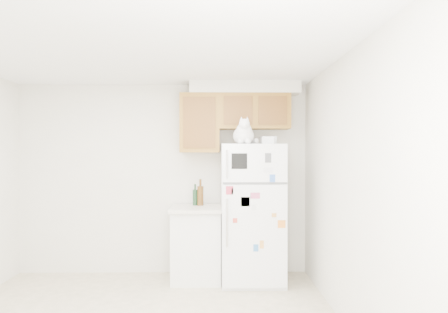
{
  "coord_description": "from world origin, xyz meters",
  "views": [
    {
      "loc": [
        0.73,
        -3.32,
        1.59
      ],
      "look_at": [
        0.81,
        1.55,
        1.55
      ],
      "focal_mm": 32.0,
      "sensor_mm": 36.0,
      "label": 1
    }
  ],
  "objects_px": {
    "bottle_green": "(195,195)",
    "bottle_amber": "(200,192)",
    "storage_box_front": "(268,141)",
    "cat": "(244,134)",
    "base_counter": "(197,243)",
    "refrigerator": "(252,213)",
    "storage_box_back": "(268,140)"
  },
  "relations": [
    {
      "from": "bottle_green",
      "to": "bottle_amber",
      "type": "height_order",
      "value": "bottle_amber"
    },
    {
      "from": "storage_box_front",
      "to": "cat",
      "type": "bearing_deg",
      "value": -151.07
    },
    {
      "from": "base_counter",
      "to": "storage_box_front",
      "type": "xyz_separation_m",
      "value": [
        0.89,
        -0.09,
        1.28
      ]
    },
    {
      "from": "refrigerator",
      "to": "cat",
      "type": "bearing_deg",
      "value": -132.07
    },
    {
      "from": "base_counter",
      "to": "storage_box_front",
      "type": "height_order",
      "value": "storage_box_front"
    },
    {
      "from": "cat",
      "to": "bottle_amber",
      "type": "relative_size",
      "value": 1.37
    },
    {
      "from": "bottle_green",
      "to": "base_counter",
      "type": "bearing_deg",
      "value": -78.84
    },
    {
      "from": "storage_box_back",
      "to": "bottle_green",
      "type": "distance_m",
      "value": 1.17
    },
    {
      "from": "storage_box_back",
      "to": "bottle_green",
      "type": "xyz_separation_m",
      "value": [
        -0.92,
        0.18,
        -0.69
      ]
    },
    {
      "from": "cat",
      "to": "bottle_amber",
      "type": "height_order",
      "value": "cat"
    },
    {
      "from": "base_counter",
      "to": "bottle_green",
      "type": "relative_size",
      "value": 3.37
    },
    {
      "from": "base_counter",
      "to": "storage_box_back",
      "type": "bearing_deg",
      "value": -2.19
    },
    {
      "from": "bottle_amber",
      "to": "base_counter",
      "type": "bearing_deg",
      "value": -110.23
    },
    {
      "from": "bottle_amber",
      "to": "refrigerator",
      "type": "bearing_deg",
      "value": -15.91
    },
    {
      "from": "base_counter",
      "to": "storage_box_back",
      "type": "relative_size",
      "value": 5.11
    },
    {
      "from": "cat",
      "to": "storage_box_back",
      "type": "distance_m",
      "value": 0.36
    },
    {
      "from": "cat",
      "to": "storage_box_back",
      "type": "relative_size",
      "value": 2.57
    },
    {
      "from": "base_counter",
      "to": "bottle_amber",
      "type": "height_order",
      "value": "bottle_amber"
    },
    {
      "from": "cat",
      "to": "bottle_amber",
      "type": "xyz_separation_m",
      "value": [
        -0.54,
        0.31,
        -0.73
      ]
    },
    {
      "from": "cat",
      "to": "bottle_green",
      "type": "height_order",
      "value": "cat"
    },
    {
      "from": "cat",
      "to": "refrigerator",
      "type": "bearing_deg",
      "value": 47.93
    },
    {
      "from": "bottle_amber",
      "to": "bottle_green",
      "type": "bearing_deg",
      "value": 154.88
    },
    {
      "from": "cat",
      "to": "bottle_green",
      "type": "xyz_separation_m",
      "value": [
        -0.61,
        0.34,
        -0.77
      ]
    },
    {
      "from": "cat",
      "to": "bottle_green",
      "type": "bearing_deg",
      "value": 150.67
    },
    {
      "from": "storage_box_back",
      "to": "storage_box_front",
      "type": "relative_size",
      "value": 1.2
    },
    {
      "from": "refrigerator",
      "to": "bottle_amber",
      "type": "height_order",
      "value": "refrigerator"
    },
    {
      "from": "bottle_green",
      "to": "bottle_amber",
      "type": "relative_size",
      "value": 0.81
    },
    {
      "from": "storage_box_back",
      "to": "bottle_green",
      "type": "bearing_deg",
      "value": 157.39
    },
    {
      "from": "storage_box_front",
      "to": "base_counter",
      "type": "bearing_deg",
      "value": -175.81
    },
    {
      "from": "bottle_green",
      "to": "storage_box_back",
      "type": "bearing_deg",
      "value": -10.94
    },
    {
      "from": "bottle_green",
      "to": "storage_box_front",
      "type": "bearing_deg",
      "value": -14.48
    },
    {
      "from": "refrigerator",
      "to": "bottle_green",
      "type": "bearing_deg",
      "value": 163.15
    }
  ]
}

